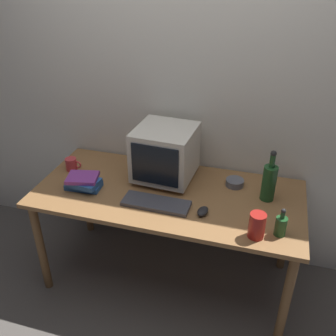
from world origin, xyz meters
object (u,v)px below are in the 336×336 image
at_px(computer_mouse, 203,211).
at_px(mug, 72,164).
at_px(bottle_short, 281,225).
at_px(metal_canister, 257,226).
at_px(cd_spindle, 235,183).
at_px(crt_monitor, 165,153).
at_px(keyboard, 156,203).
at_px(bottle_tall, 269,181).
at_px(book_stack, 84,182).

relative_size(computer_mouse, mug, 0.83).
xyz_separation_m(bottle_short, metal_canister, (-0.13, -0.05, 0.01)).
bearing_deg(mug, bottle_short, -12.29).
relative_size(mug, cd_spindle, 1.00).
relative_size(crt_monitor, bottle_short, 2.34).
bearing_deg(crt_monitor, cd_spindle, 4.33).
bearing_deg(crt_monitor, keyboard, -83.43).
height_order(crt_monitor, keyboard, crt_monitor).
height_order(mug, metal_canister, metal_canister).
height_order(bottle_tall, mug, bottle_tall).
distance_m(book_stack, mug, 0.28).
relative_size(crt_monitor, keyboard, 0.97).
height_order(crt_monitor, cd_spindle, crt_monitor).
xyz_separation_m(crt_monitor, computer_mouse, (0.33, -0.33, -0.17)).
xyz_separation_m(crt_monitor, keyboard, (0.04, -0.32, -0.18)).
bearing_deg(crt_monitor, bottle_tall, -5.12).
bearing_deg(cd_spindle, keyboard, -140.59).
distance_m(crt_monitor, computer_mouse, 0.50).
height_order(book_stack, metal_canister, metal_canister).
height_order(computer_mouse, book_stack, book_stack).
bearing_deg(bottle_tall, keyboard, -158.18).
bearing_deg(computer_mouse, bottle_tall, 46.87).
height_order(bottle_short, cd_spindle, bottle_short).
height_order(keyboard, cd_spindle, cd_spindle).
height_order(computer_mouse, mug, mug).
bearing_deg(metal_canister, mug, 164.43).
relative_size(keyboard, bottle_tall, 1.23).
bearing_deg(bottle_short, keyboard, 174.25).
height_order(crt_monitor, bottle_tall, crt_monitor).
height_order(bottle_short, book_stack, bottle_short).
bearing_deg(crt_monitor, computer_mouse, -44.84).
bearing_deg(computer_mouse, bottle_short, 1.35).
distance_m(crt_monitor, bottle_tall, 0.69).
relative_size(crt_monitor, cd_spindle, 3.40).
xyz_separation_m(crt_monitor, cd_spindle, (0.47, 0.04, -0.17)).
height_order(keyboard, bottle_tall, bottle_tall).
distance_m(bottle_tall, metal_canister, 0.39).
distance_m(crt_monitor, keyboard, 0.37).
xyz_separation_m(book_stack, cd_spindle, (0.95, 0.31, -0.02)).
relative_size(crt_monitor, computer_mouse, 4.08).
bearing_deg(bottle_tall, book_stack, -169.51).
xyz_separation_m(computer_mouse, metal_canister, (0.32, -0.12, 0.06)).
distance_m(book_stack, metal_canister, 1.14).
distance_m(bottle_short, cd_spindle, 0.53).
xyz_separation_m(bottle_short, mug, (-1.45, 0.32, -0.02)).
bearing_deg(mug, cd_spindle, 5.84).
relative_size(keyboard, book_stack, 1.79).
bearing_deg(bottle_short, cd_spindle, 125.10).
relative_size(keyboard, cd_spindle, 3.50).
xyz_separation_m(keyboard, bottle_short, (0.74, -0.07, 0.05)).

